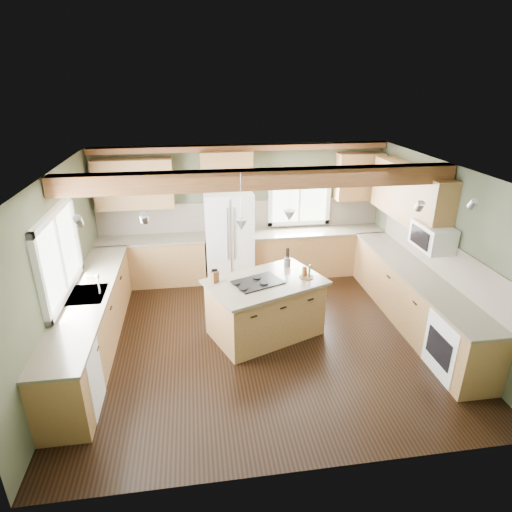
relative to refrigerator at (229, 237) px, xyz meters
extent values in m
plane|color=black|center=(0.30, -2.12, -0.90)|extent=(5.60, 5.60, 0.00)
plane|color=silver|center=(0.30, -2.12, 1.70)|extent=(5.60, 5.60, 0.00)
plane|color=#3F4531|center=(0.30, 0.38, 0.40)|extent=(5.60, 0.00, 5.60)
plane|color=#3F4531|center=(-2.50, -2.12, 0.40)|extent=(0.00, 5.00, 5.00)
plane|color=#3F4531|center=(3.10, -2.12, 0.40)|extent=(0.00, 5.00, 5.00)
cube|color=#4C2815|center=(0.30, -2.02, 1.57)|extent=(5.55, 0.26, 0.26)
cube|color=#4C2815|center=(0.30, 0.28, 1.64)|extent=(5.55, 0.20, 0.10)
cube|color=brown|center=(0.30, 0.36, 0.31)|extent=(5.58, 0.03, 0.58)
cube|color=brown|center=(3.08, -2.07, 0.31)|extent=(0.03, 3.70, 0.58)
cube|color=brown|center=(-1.49, 0.08, -0.46)|extent=(2.02, 0.60, 0.88)
cube|color=#514A3B|center=(-1.49, 0.08, 0.00)|extent=(2.06, 0.64, 0.04)
cube|color=brown|center=(1.79, 0.08, -0.46)|extent=(2.62, 0.60, 0.88)
cube|color=#514A3B|center=(1.79, 0.08, 0.00)|extent=(2.66, 0.64, 0.04)
cube|color=brown|center=(-2.20, -2.07, -0.46)|extent=(0.60, 3.70, 0.88)
cube|color=#514A3B|center=(-2.20, -2.07, 0.00)|extent=(0.64, 3.74, 0.04)
cube|color=brown|center=(2.80, -2.07, -0.46)|extent=(0.60, 3.70, 0.88)
cube|color=#514A3B|center=(2.80, -2.07, 0.00)|extent=(0.64, 3.74, 0.04)
cube|color=brown|center=(-1.69, 0.21, 1.05)|extent=(1.40, 0.35, 0.90)
cube|color=brown|center=(0.00, 0.21, 1.25)|extent=(0.96, 0.35, 0.70)
cube|color=brown|center=(2.92, -1.22, 1.05)|extent=(0.35, 2.20, 0.90)
cube|color=brown|center=(2.60, 0.21, 1.05)|extent=(0.90, 0.35, 0.90)
cube|color=white|center=(-2.48, -2.07, 0.65)|extent=(0.04, 1.60, 1.05)
cube|color=white|center=(1.45, 0.36, 0.65)|extent=(1.10, 0.04, 1.00)
cube|color=#262628|center=(-2.20, -2.07, 0.01)|extent=(0.50, 0.65, 0.03)
cylinder|color=#B2B2B7|center=(-2.02, -2.07, 0.15)|extent=(0.02, 0.02, 0.28)
cube|color=white|center=(-2.19, -3.37, -0.47)|extent=(0.60, 0.60, 0.84)
cube|color=white|center=(2.79, -3.37, -0.47)|extent=(0.60, 0.72, 0.84)
cube|color=white|center=(2.88, -2.17, 0.65)|extent=(0.40, 0.70, 0.38)
cone|color=#B2B2B7|center=(0.00, -2.17, 0.98)|extent=(0.18, 0.18, 0.16)
cone|color=#B2B2B7|center=(0.74, -1.87, 0.98)|extent=(0.18, 0.18, 0.16)
cube|color=white|center=(0.00, 0.00, 0.00)|extent=(0.90, 0.74, 1.80)
cube|color=brown|center=(0.37, -2.02, -0.46)|extent=(1.85, 1.50, 0.88)
cube|color=#514A3B|center=(0.37, -2.02, 0.00)|extent=(1.98, 1.64, 0.04)
cube|color=black|center=(0.25, -2.07, 0.03)|extent=(0.81, 0.69, 0.02)
cube|color=brown|center=(-0.38, -1.96, 0.11)|extent=(0.13, 0.13, 0.18)
cylinder|color=#433D35|center=(0.81, -1.53, 0.09)|extent=(0.14, 0.14, 0.14)
camera|label=1|loc=(-0.61, -7.72, 2.87)|focal=30.00mm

